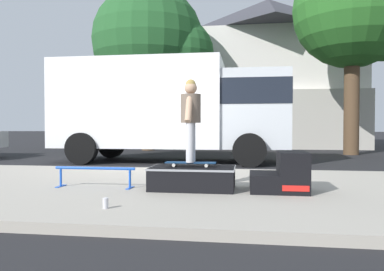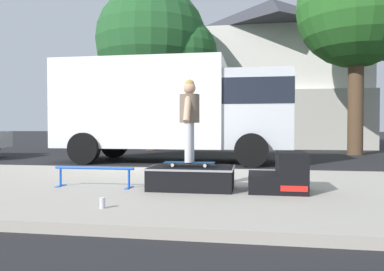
% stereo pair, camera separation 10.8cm
% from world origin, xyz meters
% --- Properties ---
extents(ground_plane, '(140.00, 140.00, 0.00)m').
position_xyz_m(ground_plane, '(0.00, 0.00, 0.00)').
color(ground_plane, black).
extents(sidewalk_slab, '(50.00, 5.00, 0.12)m').
position_xyz_m(sidewalk_slab, '(0.00, -3.00, 0.06)').
color(sidewalk_slab, '#A8A093').
rests_on(sidewalk_slab, ground).
extents(skate_box, '(1.28, 0.80, 0.34)m').
position_xyz_m(skate_box, '(1.16, -3.30, 0.30)').
color(skate_box, black).
rests_on(skate_box, sidewalk_slab).
extents(kicker_ramp, '(0.83, 0.77, 0.59)m').
position_xyz_m(kicker_ramp, '(2.51, -3.30, 0.36)').
color(kicker_ramp, black).
rests_on(kicker_ramp, sidewalk_slab).
extents(grind_rail, '(1.30, 0.28, 0.32)m').
position_xyz_m(grind_rail, '(-0.38, -3.37, 0.36)').
color(grind_rail, blue).
rests_on(grind_rail, sidewalk_slab).
extents(skateboard, '(0.78, 0.22, 0.07)m').
position_xyz_m(skateboard, '(1.12, -3.26, 0.52)').
color(skateboard, navy).
rests_on(skateboard, skate_box).
extents(skater_kid, '(0.31, 0.65, 1.27)m').
position_xyz_m(skater_kid, '(1.12, -3.26, 1.28)').
color(skater_kid, silver).
rests_on(skater_kid, skateboard).
extents(soda_can, '(0.07, 0.07, 0.13)m').
position_xyz_m(soda_can, '(0.35, -4.80, 0.18)').
color(soda_can, silver).
rests_on(soda_can, sidewalk_slab).
extents(box_truck, '(6.91, 2.63, 3.05)m').
position_xyz_m(box_truck, '(-0.27, 2.20, 1.70)').
color(box_truck, white).
rests_on(box_truck, ground).
extents(street_tree_main, '(4.87, 4.42, 7.73)m').
position_xyz_m(street_tree_main, '(6.17, 5.99, 5.36)').
color(street_tree_main, brown).
rests_on(street_tree_main, ground).
extents(street_tree_neighbour, '(5.43, 4.93, 7.37)m').
position_xyz_m(street_tree_neighbour, '(-2.13, 7.43, 4.75)').
color(street_tree_neighbour, brown).
rests_on(street_tree_neighbour, ground).
extents(house_behind, '(9.54, 8.23, 8.40)m').
position_xyz_m(house_behind, '(3.19, 13.05, 4.24)').
color(house_behind, silver).
rests_on(house_behind, ground).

